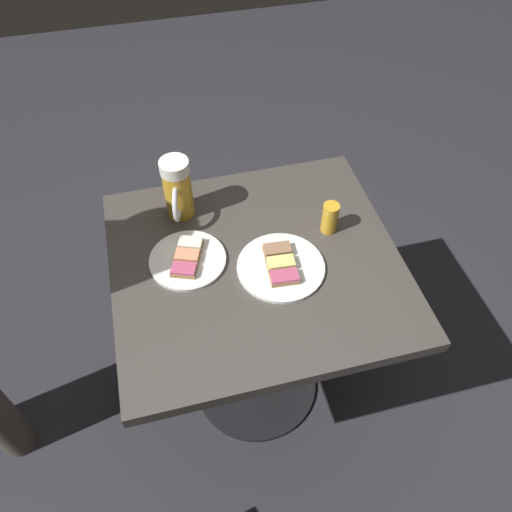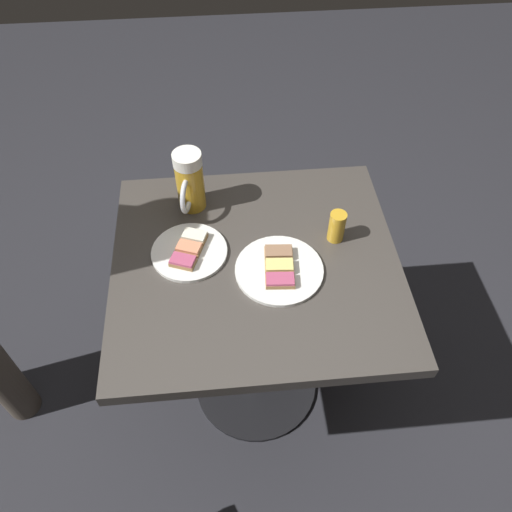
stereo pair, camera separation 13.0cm
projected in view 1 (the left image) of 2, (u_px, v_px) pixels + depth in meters
ground_plane at (256, 383)px, 1.87m from camera, size 6.00×6.00×0.00m
cafe_table at (256, 296)px, 1.44m from camera, size 0.70×0.75×0.72m
plate_near at (281, 266)px, 1.30m from camera, size 0.23×0.23×0.03m
plate_far at (188, 259)px, 1.31m from camera, size 0.20×0.20×0.03m
beer_mug at (178, 190)px, 1.36m from camera, size 0.14×0.08×0.18m
beer_glass_small at (330, 218)px, 1.36m from camera, size 0.04×0.04×0.09m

